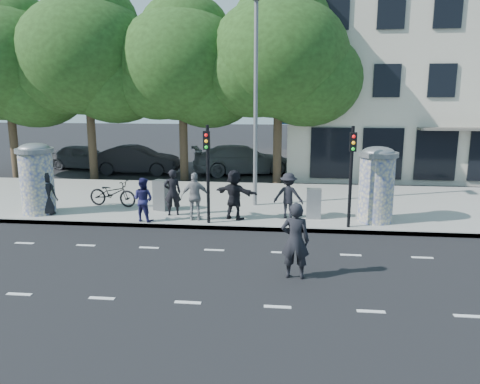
# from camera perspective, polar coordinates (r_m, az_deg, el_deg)

# --- Properties ---
(ground) EXTENTS (120.00, 120.00, 0.00)m
(ground) POSITION_cam_1_polar(r_m,az_deg,el_deg) (12.77, -4.20, -9.12)
(ground) COLOR black
(ground) RESTS_ON ground
(sidewalk) EXTENTS (40.00, 8.00, 0.15)m
(sidewalk) POSITION_cam_1_polar(r_m,az_deg,el_deg) (19.86, -0.29, -1.20)
(sidewalk) COLOR gray
(sidewalk) RESTS_ON ground
(curb) EXTENTS (40.00, 0.10, 0.16)m
(curb) POSITION_cam_1_polar(r_m,az_deg,el_deg) (16.07, -1.91, -4.37)
(curb) COLOR slate
(curb) RESTS_ON ground
(lane_dash_near) EXTENTS (32.00, 0.12, 0.01)m
(lane_dash_near) POSITION_cam_1_polar(r_m,az_deg,el_deg) (10.79, -6.37, -13.25)
(lane_dash_near) COLOR silver
(lane_dash_near) RESTS_ON ground
(lane_dash_far) EXTENTS (32.00, 0.12, 0.01)m
(lane_dash_far) POSITION_cam_1_polar(r_m,az_deg,el_deg) (14.07, -3.16, -7.08)
(lane_dash_far) COLOR silver
(lane_dash_far) RESTS_ON ground
(ad_column_left) EXTENTS (1.36, 1.36, 2.65)m
(ad_column_left) POSITION_cam_1_polar(r_m,az_deg,el_deg) (19.00, -23.54, 1.70)
(ad_column_left) COLOR beige
(ad_column_left) RESTS_ON sidewalk
(ad_column_right) EXTENTS (1.36, 1.36, 2.65)m
(ad_column_right) POSITION_cam_1_polar(r_m,az_deg,el_deg) (16.96, 16.31, 1.10)
(ad_column_right) COLOR beige
(ad_column_right) RESTS_ON sidewalk
(traffic_pole_near) EXTENTS (0.22, 0.31, 3.40)m
(traffic_pole_near) POSITION_cam_1_polar(r_m,az_deg,el_deg) (15.94, -3.98, 3.41)
(traffic_pole_near) COLOR black
(traffic_pole_near) RESTS_ON sidewalk
(traffic_pole_far) EXTENTS (0.22, 0.31, 3.40)m
(traffic_pole_far) POSITION_cam_1_polar(r_m,az_deg,el_deg) (15.81, 13.43, 3.04)
(traffic_pole_far) COLOR black
(traffic_pole_far) RESTS_ON sidewalk
(street_lamp) EXTENTS (0.25, 0.93, 8.00)m
(street_lamp) POSITION_cam_1_polar(r_m,az_deg,el_deg) (18.41, 1.92, 12.57)
(street_lamp) COLOR slate
(street_lamp) RESTS_ON sidewalk
(tree_far_left) EXTENTS (7.20, 7.20, 9.26)m
(tree_far_left) POSITION_cam_1_polar(r_m,az_deg,el_deg) (28.65, -26.64, 13.91)
(tree_far_left) COLOR #38281C
(tree_far_left) RESTS_ON ground
(tree_mid_left) EXTENTS (7.20, 7.20, 9.57)m
(tree_mid_left) POSITION_cam_1_polar(r_m,az_deg,el_deg) (26.56, -18.21, 15.48)
(tree_mid_left) COLOR #38281C
(tree_mid_left) RESTS_ON ground
(tree_near_left) EXTENTS (6.80, 6.80, 8.97)m
(tree_near_left) POSITION_cam_1_polar(r_m,az_deg,el_deg) (25.12, -7.12, 15.20)
(tree_near_left) COLOR #38281C
(tree_near_left) RESTS_ON ground
(tree_center) EXTENTS (7.00, 7.00, 9.30)m
(tree_center) POSITION_cam_1_polar(r_m,az_deg,el_deg) (24.09, 4.75, 15.99)
(tree_center) COLOR #38281C
(tree_center) RESTS_ON ground
(building) EXTENTS (20.30, 15.85, 12.00)m
(building) POSITION_cam_1_polar(r_m,az_deg,el_deg) (33.21, 24.11, 13.34)
(building) COLOR beige
(building) RESTS_ON ground
(ped_a) EXTENTS (0.84, 0.58, 1.64)m
(ped_a) POSITION_cam_1_polar(r_m,az_deg,el_deg) (18.75, -22.56, -0.12)
(ped_a) COLOR black
(ped_a) RESTS_ON sidewalk
(ped_b) EXTENTS (0.73, 0.60, 1.72)m
(ped_b) POSITION_cam_1_polar(r_m,az_deg,el_deg) (17.42, -8.23, -0.04)
(ped_b) COLOR black
(ped_b) RESTS_ON sidewalk
(ped_c) EXTENTS (0.89, 0.77, 1.55)m
(ped_c) POSITION_cam_1_polar(r_m,az_deg,el_deg) (16.80, -11.72, -0.90)
(ped_c) COLOR #222050
(ped_c) RESTS_ON sidewalk
(ped_d) EXTENTS (1.14, 0.75, 1.66)m
(ped_d) POSITION_cam_1_polar(r_m,az_deg,el_deg) (16.92, 5.91, -0.44)
(ped_d) COLOR black
(ped_d) RESTS_ON sidewalk
(ped_e) EXTENTS (1.07, 0.70, 1.71)m
(ped_e) POSITION_cam_1_polar(r_m,az_deg,el_deg) (16.62, -5.48, -0.56)
(ped_e) COLOR gray
(ped_e) RESTS_ON sidewalk
(ped_f) EXTENTS (1.77, 1.22, 1.80)m
(ped_f) POSITION_cam_1_polar(r_m,az_deg,el_deg) (16.66, -0.70, -0.32)
(ped_f) COLOR black
(ped_f) RESTS_ON sidewalk
(man_road) EXTENTS (0.74, 0.50, 1.96)m
(man_road) POSITION_cam_1_polar(r_m,az_deg,el_deg) (11.82, 6.74, -5.91)
(man_road) COLOR black
(man_road) RESTS_ON ground
(bicycle) EXTENTS (0.98, 2.09, 1.06)m
(bicycle) POSITION_cam_1_polar(r_m,az_deg,el_deg) (19.36, -15.27, -0.14)
(bicycle) COLOR black
(bicycle) RESTS_ON sidewalk
(cabinet_left) EXTENTS (0.67, 0.58, 1.17)m
(cabinet_left) POSITION_cam_1_polar(r_m,az_deg,el_deg) (18.30, -9.55, -0.38)
(cabinet_left) COLOR #5B5E60
(cabinet_left) RESTS_ON sidewalk
(cabinet_right) EXTENTS (0.53, 0.39, 1.08)m
(cabinet_right) POSITION_cam_1_polar(r_m,az_deg,el_deg) (17.07, 8.98, -1.40)
(cabinet_right) COLOR gray
(cabinet_right) RESTS_ON sidewalk
(car_left) EXTENTS (2.50, 4.70, 1.52)m
(car_left) POSITION_cam_1_polar(r_m,az_deg,el_deg) (30.49, -18.49, 4.10)
(car_left) COLOR #47484D
(car_left) RESTS_ON ground
(car_mid) EXTENTS (1.87, 5.00, 1.63)m
(car_mid) POSITION_cam_1_polar(r_m,az_deg,el_deg) (27.80, -12.52, 3.84)
(car_mid) COLOR black
(car_mid) RESTS_ON ground
(car_right) EXTENTS (4.03, 6.19, 1.67)m
(car_right) POSITION_cam_1_polar(r_m,az_deg,el_deg) (27.16, 0.30, 3.98)
(car_right) COLOR #595D60
(car_right) RESTS_ON ground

